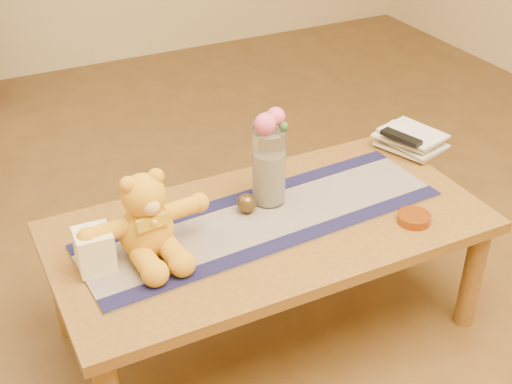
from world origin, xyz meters
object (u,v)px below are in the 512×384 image
amber_dish (414,218)px  book_bottom (397,154)px  glass_vase (269,167)px  bronze_ball (247,203)px  pillar_candle (94,250)px  teddy_bear (145,215)px  tv_remote (401,137)px

amber_dish → book_bottom: bearing=60.6°
glass_vase → amber_dish: size_ratio=2.42×
bronze_ball → amber_dish: (0.46, -0.28, -0.03)m
pillar_candle → bronze_ball: size_ratio=1.92×
amber_dish → pillar_candle: bearing=167.3°
book_bottom → pillar_candle: bearing=166.8°
teddy_bear → bronze_ball: bearing=4.8°
glass_vase → pillar_candle: bearing=-171.5°
amber_dish → bronze_ball: bearing=148.3°
bronze_ball → tv_remote: size_ratio=0.40×
teddy_bear → bronze_ball: 0.38m
bronze_ball → amber_dish: 0.54m
glass_vase → book_bottom: (0.58, 0.06, -0.13)m
pillar_candle → amber_dish: pillar_candle is taller
glass_vase → tv_remote: glass_vase is taller
glass_vase → tv_remote: size_ratio=1.62×
book_bottom → amber_dish: 0.43m
pillar_candle → glass_vase: (0.61, 0.09, 0.07)m
bronze_ball → glass_vase: bearing=16.2°
pillar_candle → teddy_bear: bearing=1.9°
book_bottom → tv_remote: 0.08m
book_bottom → tv_remote: bearing=-93.0°
glass_vase → amber_dish: 0.50m
book_bottom → amber_dish: amber_dish is taller
bronze_ball → amber_dish: size_ratio=0.60×
glass_vase → bronze_ball: bearing=-163.8°
pillar_candle → bronze_ball: pillar_candle is taller
teddy_bear → tv_remote: 1.04m
book_bottom → tv_remote: (0.00, -0.01, 0.07)m
book_bottom → amber_dish: bearing=-140.0°
glass_vase → bronze_ball: 0.14m
teddy_bear → glass_vase: bearing=6.3°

